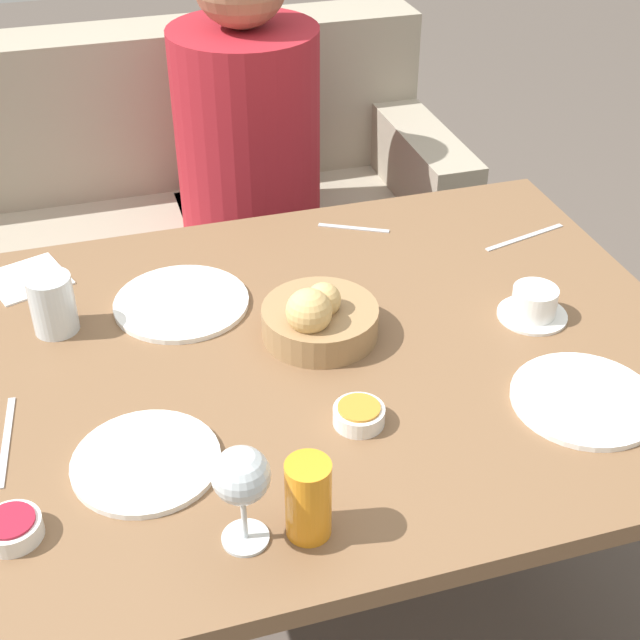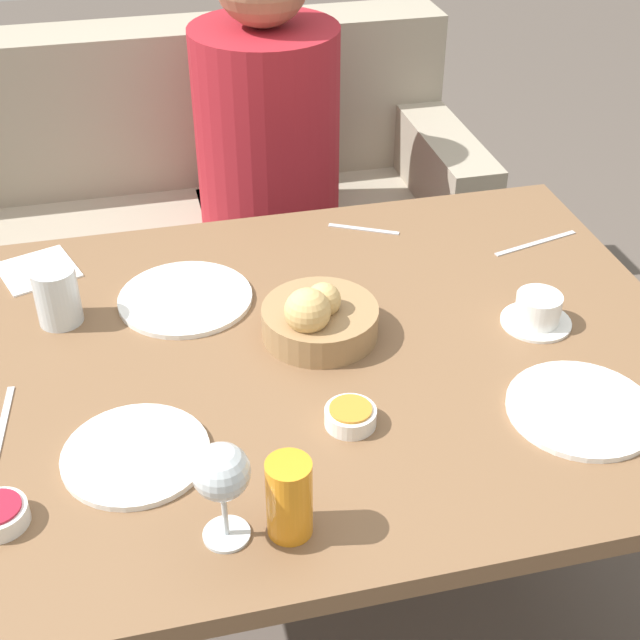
{
  "view_description": "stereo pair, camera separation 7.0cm",
  "coord_description": "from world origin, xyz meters",
  "px_view_note": "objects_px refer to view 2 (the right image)",
  "views": [
    {
      "loc": [
        -0.34,
        -1.15,
        1.63
      ],
      "look_at": [
        0.01,
        0.05,
        0.74
      ],
      "focal_mm": 50.0,
      "sensor_mm": 36.0,
      "label": 1
    },
    {
      "loc": [
        -0.28,
        -1.17,
        1.63
      ],
      "look_at": [
        0.01,
        0.05,
        0.74
      ],
      "focal_mm": 50.0,
      "sensor_mm": 36.0,
      "label": 2
    }
  ],
  "objects_px": {
    "fork_silver": "(536,243)",
    "knife_silver": "(2,429)",
    "bread_basket": "(318,318)",
    "wine_glass": "(221,475)",
    "seated_person": "(270,199)",
    "water_tumbler": "(57,296)",
    "plate_near_left": "(136,454)",
    "jam_bowl_honey": "(350,416)",
    "juice_glass": "(289,498)",
    "coffee_cup": "(538,311)",
    "plate_far_center": "(185,298)",
    "plate_near_right": "(581,409)",
    "couch": "(172,242)",
    "spoon_coffee": "(364,229)",
    "napkin": "(38,270)"
  },
  "relations": [
    {
      "from": "knife_silver",
      "to": "wine_glass",
      "type": "bearing_deg",
      "value": -43.44
    },
    {
      "from": "seated_person",
      "to": "plate_near_left",
      "type": "relative_size",
      "value": 5.52
    },
    {
      "from": "plate_near_left",
      "to": "plate_near_right",
      "type": "distance_m",
      "value": 0.68
    },
    {
      "from": "bread_basket",
      "to": "fork_silver",
      "type": "height_order",
      "value": "bread_basket"
    },
    {
      "from": "water_tumbler",
      "to": "wine_glass",
      "type": "relative_size",
      "value": 0.69
    },
    {
      "from": "juice_glass",
      "to": "jam_bowl_honey",
      "type": "xyz_separation_m",
      "value": [
        0.13,
        0.19,
        -0.05
      ]
    },
    {
      "from": "bread_basket",
      "to": "wine_glass",
      "type": "bearing_deg",
      "value": -118.56
    },
    {
      "from": "fork_silver",
      "to": "napkin",
      "type": "xyz_separation_m",
      "value": [
        -0.98,
        0.13,
        0.0
      ]
    },
    {
      "from": "jam_bowl_honey",
      "to": "plate_far_center",
      "type": "bearing_deg",
      "value": 117.7
    },
    {
      "from": "plate_near_left",
      "to": "spoon_coffee",
      "type": "xyz_separation_m",
      "value": [
        0.51,
        0.57,
        -0.0
      ]
    },
    {
      "from": "bread_basket",
      "to": "wine_glass",
      "type": "relative_size",
      "value": 1.3
    },
    {
      "from": "jam_bowl_honey",
      "to": "spoon_coffee",
      "type": "xyz_separation_m",
      "value": [
        0.18,
        0.58,
        -0.01
      ]
    },
    {
      "from": "juice_glass",
      "to": "wine_glass",
      "type": "distance_m",
      "value": 0.1
    },
    {
      "from": "bread_basket",
      "to": "water_tumbler",
      "type": "relative_size",
      "value": 1.89
    },
    {
      "from": "couch",
      "to": "wine_glass",
      "type": "relative_size",
      "value": 10.79
    },
    {
      "from": "plate_far_center",
      "to": "napkin",
      "type": "distance_m",
      "value": 0.32
    },
    {
      "from": "juice_glass",
      "to": "coffee_cup",
      "type": "relative_size",
      "value": 0.97
    },
    {
      "from": "jam_bowl_honey",
      "to": "spoon_coffee",
      "type": "height_order",
      "value": "jam_bowl_honey"
    },
    {
      "from": "seated_person",
      "to": "wine_glass",
      "type": "height_order",
      "value": "seated_person"
    },
    {
      "from": "fork_silver",
      "to": "juice_glass",
      "type": "bearing_deg",
      "value": -135.77
    },
    {
      "from": "plate_near_right",
      "to": "water_tumbler",
      "type": "xyz_separation_m",
      "value": [
        -0.79,
        0.44,
        0.05
      ]
    },
    {
      "from": "knife_silver",
      "to": "jam_bowl_honey",
      "type": "bearing_deg",
      "value": -12.03
    },
    {
      "from": "plate_near_left",
      "to": "jam_bowl_honey",
      "type": "xyz_separation_m",
      "value": [
        0.32,
        -0.0,
        0.01
      ]
    },
    {
      "from": "wine_glass",
      "to": "coffee_cup",
      "type": "height_order",
      "value": "wine_glass"
    },
    {
      "from": "couch",
      "to": "fork_silver",
      "type": "bearing_deg",
      "value": -51.51
    },
    {
      "from": "couch",
      "to": "plate_far_center",
      "type": "relative_size",
      "value": 6.83
    },
    {
      "from": "couch",
      "to": "juice_glass",
      "type": "distance_m",
      "value": 1.56
    },
    {
      "from": "seated_person",
      "to": "fork_silver",
      "type": "distance_m",
      "value": 0.85
    },
    {
      "from": "bread_basket",
      "to": "knife_silver",
      "type": "relative_size",
      "value": 1.01
    },
    {
      "from": "plate_near_right",
      "to": "napkin",
      "type": "distance_m",
      "value": 1.04
    },
    {
      "from": "bread_basket",
      "to": "juice_glass",
      "type": "bearing_deg",
      "value": -108.24
    },
    {
      "from": "coffee_cup",
      "to": "jam_bowl_honey",
      "type": "xyz_separation_m",
      "value": [
        -0.39,
        -0.18,
        -0.01
      ]
    },
    {
      "from": "plate_far_center",
      "to": "water_tumbler",
      "type": "bearing_deg",
      "value": -176.64
    },
    {
      "from": "couch",
      "to": "bread_basket",
      "type": "bearing_deg",
      "value": -80.18
    },
    {
      "from": "plate_near_left",
      "to": "napkin",
      "type": "height_order",
      "value": "plate_near_left"
    },
    {
      "from": "spoon_coffee",
      "to": "napkin",
      "type": "relative_size",
      "value": 0.8
    },
    {
      "from": "fork_silver",
      "to": "knife_silver",
      "type": "height_order",
      "value": "same"
    },
    {
      "from": "fork_silver",
      "to": "bread_basket",
      "type": "bearing_deg",
      "value": -157.63
    },
    {
      "from": "bread_basket",
      "to": "plate_far_center",
      "type": "relative_size",
      "value": 0.82
    },
    {
      "from": "couch",
      "to": "plate_near_left",
      "type": "xyz_separation_m",
      "value": [
        -0.14,
        -1.3,
        0.4
      ]
    },
    {
      "from": "wine_glass",
      "to": "jam_bowl_honey",
      "type": "xyz_separation_m",
      "value": [
        0.22,
        0.18,
        -0.1
      ]
    },
    {
      "from": "coffee_cup",
      "to": "spoon_coffee",
      "type": "height_order",
      "value": "coffee_cup"
    },
    {
      "from": "seated_person",
      "to": "water_tumbler",
      "type": "bearing_deg",
      "value": -123.87
    },
    {
      "from": "plate_near_left",
      "to": "jam_bowl_honey",
      "type": "relative_size",
      "value": 2.71
    },
    {
      "from": "water_tumbler",
      "to": "knife_silver",
      "type": "xyz_separation_m",
      "value": [
        -0.09,
        -0.27,
        -0.05
      ]
    },
    {
      "from": "couch",
      "to": "napkin",
      "type": "height_order",
      "value": "couch"
    },
    {
      "from": "couch",
      "to": "plate_near_left",
      "type": "relative_size",
      "value": 7.75
    },
    {
      "from": "coffee_cup",
      "to": "plate_far_center",
      "type": "bearing_deg",
      "value": 160.12
    },
    {
      "from": "plate_near_right",
      "to": "spoon_coffee",
      "type": "height_order",
      "value": "plate_near_right"
    },
    {
      "from": "couch",
      "to": "wine_glass",
      "type": "bearing_deg",
      "value": -91.37
    }
  ]
}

